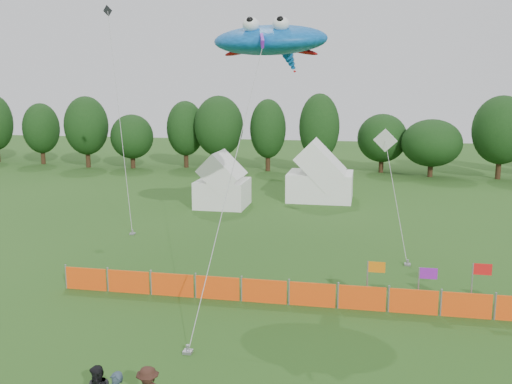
% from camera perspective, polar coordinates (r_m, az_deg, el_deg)
% --- Properties ---
extents(treeline, '(104.57, 8.78, 8.36)m').
position_cam_1_polar(treeline, '(58.58, 8.95, 5.87)').
color(treeline, '#382314').
rests_on(treeline, ground).
extents(tent_left, '(3.71, 3.71, 3.28)m').
position_cam_1_polar(tent_left, '(42.41, -3.37, 0.75)').
color(tent_left, white).
rests_on(tent_left, ground).
extents(tent_right, '(5.08, 4.07, 3.59)m').
position_cam_1_polar(tent_right, '(45.00, 6.45, 1.48)').
color(tent_right, white).
rests_on(tent_right, ground).
extents(barrier_fence, '(21.90, 0.06, 1.00)m').
position_cam_1_polar(barrier_fence, '(23.75, 5.63, -10.18)').
color(barrier_fence, '#FD4C0E').
rests_on(barrier_fence, ground).
extents(flag_row, '(6.73, 0.40, 2.14)m').
position_cam_1_polar(flag_row, '(23.99, 18.78, -8.44)').
color(flag_row, gray).
rests_on(flag_row, ground).
extents(stingray_kite, '(5.98, 17.46, 11.99)m').
position_cam_1_polar(stingray_kite, '(28.04, 1.63, 14.84)').
color(stingray_kite, blue).
rests_on(stingray_kite, ground).
extents(small_kite_white, '(2.05, 3.45, 6.64)m').
position_cam_1_polar(small_kite_white, '(31.12, 13.28, 2.29)').
color(small_kite_white, white).
rests_on(small_kite_white, ground).
extents(small_kite_dark, '(4.94, 7.62, 14.45)m').
position_cam_1_polar(small_kite_dark, '(39.00, -13.64, 8.55)').
color(small_kite_dark, black).
rests_on(small_kite_dark, ground).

